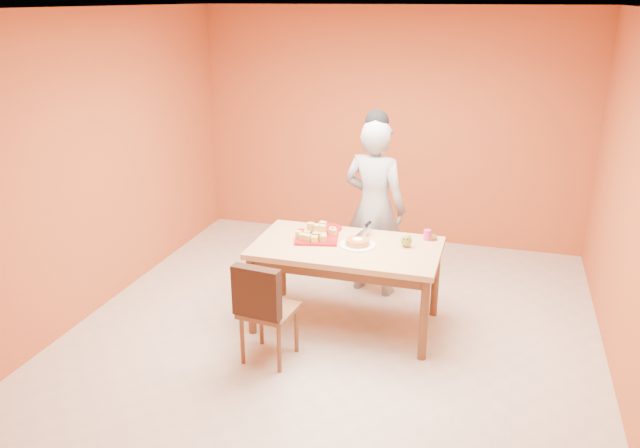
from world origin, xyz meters
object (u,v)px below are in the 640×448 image
(sponge_cake, at_px, (358,242))
(checker_tin, at_px, (431,238))
(dining_chair, at_px, (268,308))
(magenta_glass, at_px, (427,235))
(red_dinner_plate, at_px, (329,228))
(person, at_px, (374,208))
(pastry_platter, at_px, (317,237))
(egg_ornament, at_px, (406,240))
(dining_table, at_px, (346,255))

(sponge_cake, relative_size, checker_tin, 2.02)
(dining_chair, relative_size, magenta_glass, 9.56)
(dining_chair, xyz_separation_m, checker_tin, (1.13, 1.09, 0.32))
(dining_chair, height_order, red_dinner_plate, dining_chair)
(person, bearing_deg, pastry_platter, 73.30)
(person, relative_size, egg_ornament, 14.18)
(person, xyz_separation_m, magenta_glass, (0.57, -0.42, -0.06))
(magenta_glass, bearing_deg, person, 143.14)
(checker_tin, bearing_deg, egg_ornament, -127.27)
(sponge_cake, distance_m, checker_tin, 0.68)
(sponge_cake, xyz_separation_m, checker_tin, (0.59, 0.33, -0.02))
(magenta_glass, height_order, checker_tin, magenta_glass)
(dining_chair, distance_m, egg_ornament, 1.32)
(checker_tin, bearing_deg, dining_table, -152.76)
(pastry_platter, height_order, sponge_cake, sponge_cake)
(person, height_order, sponge_cake, person)
(dining_chair, distance_m, sponge_cake, 0.99)
(red_dinner_plate, bearing_deg, person, 49.53)
(sponge_cake, bearing_deg, magenta_glass, 29.24)
(person, height_order, pastry_platter, person)
(dining_chair, bearing_deg, sponge_cake, 60.31)
(pastry_platter, height_order, red_dinner_plate, pastry_platter)
(dining_table, xyz_separation_m, magenta_glass, (0.65, 0.33, 0.14))
(dining_table, bearing_deg, red_dinner_plate, 126.61)
(red_dinner_plate, height_order, checker_tin, checker_tin)
(dining_chair, distance_m, checker_tin, 1.60)
(dining_chair, bearing_deg, person, 76.26)
(red_dinner_plate, distance_m, egg_ornament, 0.80)
(dining_table, bearing_deg, magenta_glass, 26.84)
(dining_table, xyz_separation_m, egg_ornament, (0.50, 0.11, 0.16))
(pastry_platter, relative_size, magenta_glass, 4.03)
(person, bearing_deg, egg_ornament, 135.29)
(person, distance_m, sponge_cake, 0.74)
(dining_chair, distance_m, red_dinner_plate, 1.15)
(person, xyz_separation_m, red_dinner_plate, (-0.34, -0.40, -0.10))
(red_dinner_plate, xyz_separation_m, checker_tin, (0.94, 0.00, 0.01))
(person, height_order, red_dinner_plate, person)
(dining_table, distance_m, sponge_cake, 0.16)
(checker_tin, bearing_deg, red_dinner_plate, 180.00)
(pastry_platter, relative_size, red_dinner_plate, 1.50)
(pastry_platter, bearing_deg, red_dinner_plate, 83.34)
(pastry_platter, distance_m, magenta_glass, 0.97)
(dining_chair, relative_size, egg_ornament, 7.20)
(person, distance_m, checker_tin, 0.73)
(dining_table, height_order, dining_chair, dining_chair)
(dining_table, relative_size, pastry_platter, 4.32)
(dining_chair, xyz_separation_m, pastry_platter, (0.16, 0.82, 0.32))
(sponge_cake, height_order, checker_tin, sponge_cake)
(checker_tin, bearing_deg, person, 146.15)
(red_dinner_plate, distance_m, checker_tin, 0.94)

